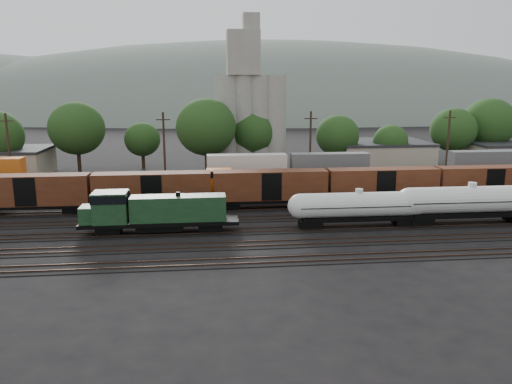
{
  "coord_description": "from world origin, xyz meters",
  "views": [
    {
      "loc": [
        -5.77,
        -59.27,
        16.38
      ],
      "look_at": [
        0.78,
        2.0,
        3.0
      ],
      "focal_mm": 35.0,
      "sensor_mm": 36.0,
      "label": 1
    }
  ],
  "objects": [
    {
      "name": "orange_locomotive",
      "position": [
        0.76,
        10.0,
        2.5
      ],
      "size": [
        17.49,
        2.92,
        4.37
      ],
      "color": "black",
      "rests_on": "ground"
    },
    {
      "name": "tank_car_b",
      "position": [
        25.58,
        -5.0,
        2.83
      ],
      "size": [
        18.22,
        3.26,
        4.78
      ],
      "color": "silver",
      "rests_on": "ground"
    },
    {
      "name": "distant_hills",
      "position": [
        23.92,
        260.0,
        -20.56
      ],
      "size": [
        860.0,
        286.0,
        130.0
      ],
      "color": "#59665B",
      "rests_on": "ground"
    },
    {
      "name": "utility_poles",
      "position": [
        0.0,
        22.0,
        6.21
      ],
      "size": [
        122.2,
        0.36,
        12.0
      ],
      "color": "black",
      "rests_on": "ground"
    },
    {
      "name": "boxcar_string",
      "position": [
        2.99,
        5.0,
        3.12
      ],
      "size": [
        169.0,
        2.9,
        4.2
      ],
      "color": "black",
      "rests_on": "ground"
    },
    {
      "name": "tank_car_a",
      "position": [
        11.93,
        -5.0,
        2.58
      ],
      "size": [
        16.53,
        2.96,
        4.33
      ],
      "color": "silver",
      "rests_on": "ground"
    },
    {
      "name": "grain_silo",
      "position": [
        3.28,
        36.0,
        11.26
      ],
      "size": [
        13.4,
        5.0,
        29.0
      ],
      "color": "gray",
      "rests_on": "ground"
    },
    {
      "name": "tree_band",
      "position": [
        1.03,
        36.66,
        7.45
      ],
      "size": [
        162.0,
        22.02,
        13.9
      ],
      "color": "black",
      "rests_on": "ground"
    },
    {
      "name": "ground",
      "position": [
        0.0,
        0.0,
        0.0
      ],
      "size": [
        600.0,
        600.0,
        0.0
      ],
      "primitive_type": "plane",
      "color": "black"
    },
    {
      "name": "tracks",
      "position": [
        0.0,
        0.0,
        0.05
      ],
      "size": [
        180.0,
        33.2,
        0.2
      ],
      "color": "black",
      "rests_on": "ground"
    },
    {
      "name": "green_locomotive",
      "position": [
        -11.68,
        -5.0,
        2.63
      ],
      "size": [
        17.43,
        3.08,
        4.61
      ],
      "color": "black",
      "rests_on": "ground"
    },
    {
      "name": "container_wall",
      "position": [
        -3.94,
        15.0,
        2.56
      ],
      "size": [
        165.6,
        2.6,
        5.8
      ],
      "color": "black",
      "rests_on": "ground"
    },
    {
      "name": "industrial_sheds",
      "position": [
        6.63,
        35.25,
        2.56
      ],
      "size": [
        119.38,
        17.26,
        5.1
      ],
      "color": "#9E937F",
      "rests_on": "ground"
    }
  ]
}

